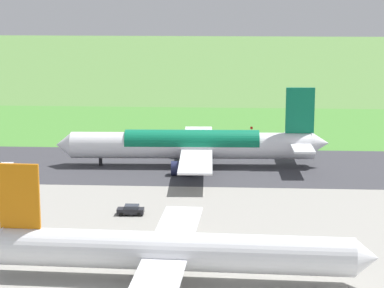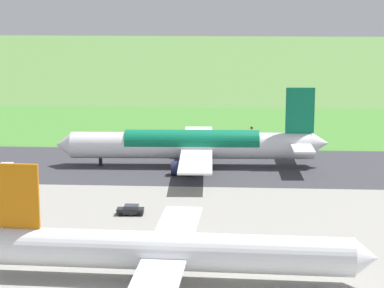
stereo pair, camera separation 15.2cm
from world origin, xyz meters
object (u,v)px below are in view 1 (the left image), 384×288
Objects in this scene: airliner_parked_mid at (172,250)px; traffic_cone_orange at (224,132)px; service_car_followme at (131,210)px; no_stopping_sign at (251,130)px; service_truck_baggage at (5,172)px; airliner_main at (194,145)px.

traffic_cone_orange is (-4.50, -95.71, -3.60)m from airliner_parked_mid.
no_stopping_sign is (-19.82, -65.44, 0.53)m from service_car_followme.
airliner_parked_mid is 92.84m from no_stopping_sign.
service_truck_baggage is at bearing -38.61° from service_car_followme.
airliner_main reaches higher than no_stopping_sign.
service_car_followme is 1.85× the size of no_stopping_sign.
no_stopping_sign is at bearing 151.42° from traffic_cone_orange.
service_truck_baggage is 62.23m from traffic_cone_orange.
traffic_cone_orange is at bearing -98.62° from airliner_main.
airliner_main is 12.73× the size of service_car_followme.
airliner_parked_mid is 95.88m from traffic_cone_orange.
airliner_main is 23.61× the size of no_stopping_sign.
service_truck_baggage is (35.14, -47.75, -2.47)m from airliner_parked_mid.
service_truck_baggage reaches higher than traffic_cone_orange.
service_car_followme is 70.27m from traffic_cone_orange.
service_car_followme is 68.38m from no_stopping_sign.
airliner_main is 36.62m from service_truck_baggage.
service_truck_baggage reaches higher than service_car_followme.
no_stopping_sign is (-46.17, -44.40, -0.03)m from service_truck_baggage.
airliner_main is 36.03m from traffic_cone_orange.
airliner_main is 8.98× the size of service_truck_baggage.
no_stopping_sign is (-11.03, -92.15, -2.50)m from airliner_parked_mid.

